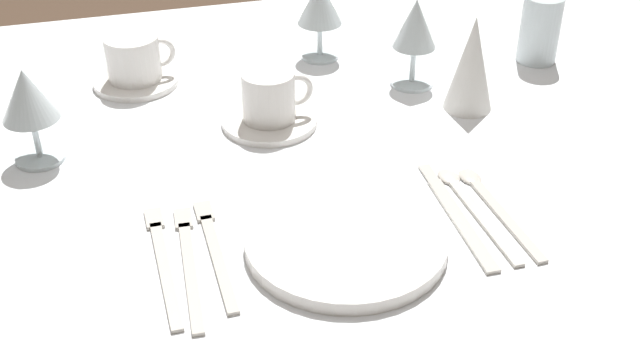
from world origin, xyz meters
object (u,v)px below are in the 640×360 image
(fork_outer, at_px, (215,248))
(wine_glass_centre, at_px, (415,28))
(spoon_soup, at_px, (469,202))
(wine_glass_left, at_px, (28,99))
(napkin_folded, at_px, (472,63))
(fork_salad, at_px, (163,259))
(drink_tumbler, at_px, (540,29))
(fork_inner, at_px, (189,261))
(dinner_knife, at_px, (457,217))
(wine_glass_far, at_px, (320,6))
(coffee_cup_left, at_px, (134,57))
(dinner_plate, at_px, (346,241))
(spoon_dessert, at_px, (491,201))
(coffee_cup_right, at_px, (272,95))

(fork_outer, height_order, wine_glass_centre, wine_glass_centre)
(spoon_soup, height_order, wine_glass_left, wine_glass_left)
(napkin_folded, bearing_deg, fork_salad, -152.91)
(drink_tumbler, bearing_deg, fork_inner, -148.96)
(dinner_knife, xyz_separation_m, wine_glass_far, (-0.04, 0.50, 0.09))
(fork_salad, bearing_deg, fork_inner, -19.73)
(wine_glass_left, distance_m, drink_tumbler, 0.83)
(dinner_knife, relative_size, coffee_cup_left, 2.12)
(dinner_plate, distance_m, wine_glass_left, 0.48)
(fork_salad, distance_m, spoon_dessert, 0.42)
(fork_inner, distance_m, coffee_cup_right, 0.34)
(spoon_dessert, relative_size, coffee_cup_right, 2.03)
(dinner_plate, distance_m, wine_glass_far, 0.54)
(fork_inner, height_order, wine_glass_centre, wine_glass_centre)
(dinner_knife, distance_m, coffee_cup_left, 0.60)
(fork_outer, height_order, wine_glass_left, wine_glass_left)
(spoon_soup, distance_m, drink_tumbler, 0.47)
(fork_outer, distance_m, coffee_cup_right, 0.31)
(wine_glass_centre, distance_m, wine_glass_left, 0.59)
(dinner_knife, distance_m, wine_glass_far, 0.51)
(fork_inner, distance_m, wine_glass_centre, 0.56)
(wine_glass_left, bearing_deg, wine_glass_centre, 8.01)
(spoon_soup, bearing_deg, dinner_plate, -165.99)
(dinner_plate, relative_size, wine_glass_left, 1.76)
(fork_inner, bearing_deg, coffee_cup_right, 60.68)
(spoon_dessert, height_order, napkin_folded, napkin_folded)
(spoon_soup, xyz_separation_m, wine_glass_left, (-0.54, 0.26, 0.09))
(fork_inner, xyz_separation_m, spoon_soup, (0.37, 0.02, -0.00))
(spoon_dessert, xyz_separation_m, wine_glass_left, (-0.56, 0.26, 0.09))
(dinner_knife, height_order, coffee_cup_right, coffee_cup_right)
(dinner_plate, xyz_separation_m, dinner_knife, (0.15, 0.02, -0.01))
(coffee_cup_right, bearing_deg, wine_glass_left, -177.56)
(dinner_knife, relative_size, wine_glass_centre, 1.63)
(dinner_plate, xyz_separation_m, wine_glass_far, (0.11, 0.52, 0.09))
(dinner_plate, relative_size, fork_inner, 1.06)
(wine_glass_centre, xyz_separation_m, drink_tumbler, (0.24, 0.03, -0.04))
(wine_glass_far, distance_m, drink_tumbler, 0.37)
(wine_glass_centre, bearing_deg, drink_tumbler, 6.81)
(wine_glass_centre, relative_size, wine_glass_left, 1.04)
(spoon_dessert, relative_size, wine_glass_far, 1.56)
(wine_glass_left, distance_m, napkin_folded, 0.64)
(fork_outer, bearing_deg, dinner_knife, -3.12)
(spoon_soup, relative_size, coffee_cup_left, 1.96)
(dinner_plate, height_order, wine_glass_left, wine_glass_left)
(wine_glass_centre, bearing_deg, dinner_knife, -101.52)
(fork_salad, distance_m, spoon_soup, 0.40)
(spoon_soup, relative_size, spoon_dessert, 1.03)
(wine_glass_left, xyz_separation_m, drink_tumbler, (0.82, 0.11, -0.04))
(fork_outer, distance_m, spoon_soup, 0.33)
(fork_salad, xyz_separation_m, spoon_soup, (0.40, 0.01, 0.00))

